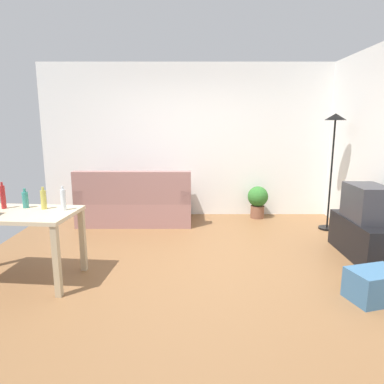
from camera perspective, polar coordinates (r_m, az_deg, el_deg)
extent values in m
cube|color=brown|center=(4.41, -1.30, -11.02)|extent=(5.20, 4.40, 0.02)
cube|color=white|center=(6.29, -0.97, 8.43)|extent=(5.20, 0.10, 2.70)
cube|color=#996B66|center=(5.99, -9.32, -3.01)|extent=(1.87, 0.84, 0.40)
cube|color=#8C625D|center=(5.56, -10.01, 0.72)|extent=(1.87, 0.16, 0.52)
cube|color=#926661|center=(5.84, -1.12, -0.10)|extent=(0.16, 0.84, 0.22)
cube|color=#926661|center=(6.12, -17.33, -0.10)|extent=(0.16, 0.84, 0.22)
cube|color=black|center=(4.89, 26.28, -6.83)|extent=(0.44, 1.10, 0.48)
cube|color=#2D2D33|center=(4.78, 26.75, -1.57)|extent=(0.40, 0.60, 0.44)
cube|color=black|center=(4.88, 28.90, -1.54)|extent=(0.01, 0.52, 0.36)
cylinder|color=black|center=(5.97, 21.20, -5.54)|extent=(0.26, 0.26, 0.03)
cylinder|color=black|center=(5.79, 21.80, 2.60)|extent=(0.03, 0.03, 1.68)
cone|color=black|center=(5.74, 22.46, 11.41)|extent=(0.32, 0.32, 0.10)
cube|color=#C6B28E|center=(4.03, -27.15, -3.23)|extent=(1.26, 0.81, 0.04)
cube|color=tan|center=(3.62, -21.59, -10.68)|extent=(0.07, 0.07, 0.72)
cube|color=tan|center=(4.14, -17.75, -7.62)|extent=(0.07, 0.07, 0.72)
cylinder|color=brown|center=(6.29, 10.56, -3.21)|extent=(0.24, 0.24, 0.22)
sphere|color=#2D6B28|center=(6.22, 10.66, -0.72)|extent=(0.36, 0.36, 0.36)
cube|color=#386084|center=(3.82, 27.79, -13.43)|extent=(0.55, 0.46, 0.30)
cylinder|color=#AD2323|center=(4.22, -28.91, -0.77)|extent=(0.05, 0.05, 0.25)
cylinder|color=#AD2323|center=(4.20, -29.09, 1.16)|extent=(0.02, 0.02, 0.04)
cylinder|color=teal|center=(4.16, -25.98, -1.20)|extent=(0.06, 0.06, 0.17)
cylinder|color=teal|center=(4.14, -26.11, 0.25)|extent=(0.03, 0.03, 0.04)
cylinder|color=#BCB24C|center=(4.02, -23.47, -1.20)|extent=(0.06, 0.06, 0.20)
cylinder|color=#BCB24C|center=(3.99, -23.60, 0.48)|extent=(0.03, 0.03, 0.04)
cylinder|color=silver|center=(3.88, -20.64, -1.25)|extent=(0.06, 0.06, 0.22)
cylinder|color=silver|center=(3.86, -20.77, 0.64)|extent=(0.03, 0.03, 0.04)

